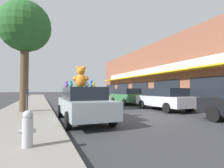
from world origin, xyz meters
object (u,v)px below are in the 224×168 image
(teddy_bear_blue, at_px, (91,84))
(teddy_bear_yellow, at_px, (94,84))
(fire_hydrant, at_px, (28,129))
(street_tree, at_px, (25,28))
(plush_art_car, at_px, (83,103))
(teddy_bear_purple, at_px, (66,84))
(teddy_bear_black, at_px, (86,85))
(parked_car_far_center, at_px, (163,98))
(teddy_bear_green, at_px, (78,85))
(teddy_bear_white, at_px, (87,84))
(parking_meter, at_px, (27,98))
(teddy_bear_brown, at_px, (87,85))
(teddy_bear_teal, at_px, (71,84))
(teddy_bear_giant, at_px, (81,77))
(parked_car_far_right, at_px, (127,96))

(teddy_bear_blue, distance_m, teddy_bear_yellow, 0.12)
(fire_hydrant, bearing_deg, street_tree, 95.28)
(teddy_bear_yellow, bearing_deg, plush_art_car, -72.33)
(teddy_bear_purple, relative_size, fire_hydrant, 0.42)
(teddy_bear_black, bearing_deg, parked_car_far_center, -177.98)
(plush_art_car, bearing_deg, street_tree, 127.40)
(teddy_bear_green, relative_size, teddy_bear_white, 0.86)
(teddy_bear_white, bearing_deg, street_tree, -85.56)
(parked_car_far_center, xyz_separation_m, parking_meter, (-8.46, 0.03, 0.14))
(teddy_bear_purple, bearing_deg, parked_car_far_center, -157.22)
(teddy_bear_brown, xyz_separation_m, parking_meter, (-2.83, 1.03, -0.70))
(teddy_bear_black, relative_size, fire_hydrant, 0.40)
(teddy_bear_green, relative_size, parked_car_far_center, 0.06)
(teddy_bear_yellow, height_order, parking_meter, teddy_bear_yellow)
(teddy_bear_brown, relative_size, parked_car_far_center, 0.08)
(teddy_bear_black, relative_size, teddy_bear_white, 1.09)
(teddy_bear_yellow, bearing_deg, teddy_bear_teal, -24.89)
(teddy_bear_teal, xyz_separation_m, fire_hydrant, (-1.37, -2.90, -1.09))
(teddy_bear_yellow, distance_m, teddy_bear_brown, 1.31)
(teddy_bear_giant, bearing_deg, teddy_bear_brown, -101.40)
(teddy_bear_black, xyz_separation_m, parking_meter, (-2.70, 1.41, -0.69))
(teddy_bear_black, distance_m, teddy_bear_teal, 1.61)
(teddy_bear_black, bearing_deg, teddy_bear_brown, -119.43)
(plush_art_car, bearing_deg, fire_hydrant, -119.14)
(teddy_bear_green, height_order, parking_meter, teddy_bear_green)
(teddy_bear_giant, relative_size, teddy_bear_white, 3.40)
(teddy_bear_black, height_order, street_tree, street_tree)
(plush_art_car, xyz_separation_m, fire_hydrant, (-2.00, -3.51, -0.25))
(fire_hydrant, bearing_deg, teddy_bear_purple, 72.85)
(teddy_bear_brown, bearing_deg, parked_car_far_center, -151.36)
(plush_art_car, distance_m, parked_car_far_right, 9.70)
(parked_car_far_center, distance_m, parking_meter, 8.46)
(teddy_bear_giant, height_order, parked_car_far_right, teddy_bear_giant)
(parked_car_far_center, distance_m, fire_hydrant, 9.82)
(teddy_bear_blue, distance_m, parked_car_far_right, 9.67)
(plush_art_car, xyz_separation_m, teddy_bear_green, (-0.15, 0.47, 0.83))
(teddy_bear_white, distance_m, teddy_bear_brown, 0.99)
(teddy_bear_yellow, height_order, parked_car_far_right, teddy_bear_yellow)
(teddy_bear_purple, relative_size, parking_meter, 0.26)
(teddy_bear_giant, xyz_separation_m, teddy_bear_teal, (-0.57, -0.77, -0.34))
(teddy_bear_blue, xyz_separation_m, teddy_bear_teal, (-0.97, -0.43, -0.03))
(teddy_bear_blue, bearing_deg, teddy_bear_white, -21.69)
(teddy_bear_black, bearing_deg, fire_hydrant, 49.77)
(parked_car_far_right, xyz_separation_m, fire_hydrant, (-8.07, -11.07, -0.29))
(teddy_bear_white, height_order, teddy_bear_teal, teddy_bear_white)
(teddy_bear_black, distance_m, teddy_bear_brown, 0.40)
(teddy_bear_white, height_order, parked_car_far_right, teddy_bear_white)
(teddy_bear_giant, relative_size, teddy_bear_blue, 2.96)
(plush_art_car, bearing_deg, teddy_bear_brown, 68.46)
(plush_art_car, bearing_deg, parked_car_far_right, 51.77)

